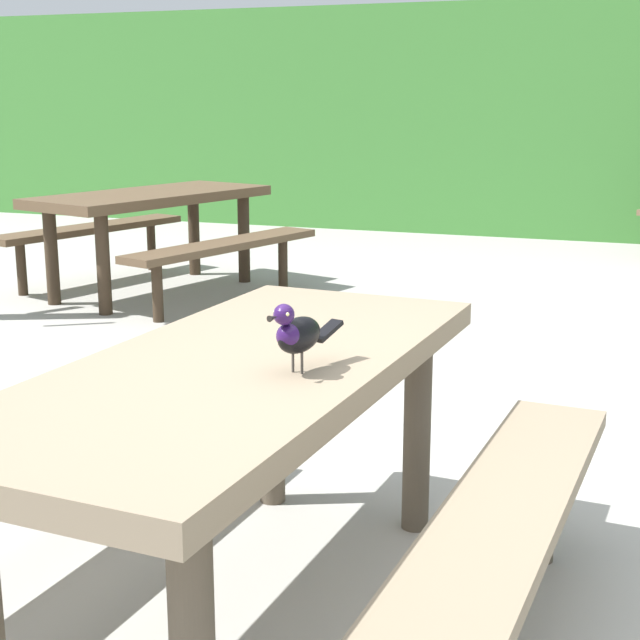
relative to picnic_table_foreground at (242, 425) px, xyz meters
name	(u,v)px	position (x,y,z in m)	size (l,w,h in m)	color
ground_plane	(385,623)	(0.38, 0.08, -0.56)	(60.00, 60.00, 0.00)	#A3A099
hedge_wall	(605,120)	(0.38, 8.30, 0.61)	(28.00, 1.63, 2.34)	#428438
picnic_table_foreground	(242,425)	(0.00, 0.00, 0.00)	(1.79, 1.84, 0.74)	#84725B
bird_grackle	(297,333)	(0.19, -0.08, 0.29)	(0.12, 0.28, 0.18)	black
picnic_table_mid_left	(152,217)	(-2.47, 3.81, 0.00)	(2.09, 2.11, 0.74)	brown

